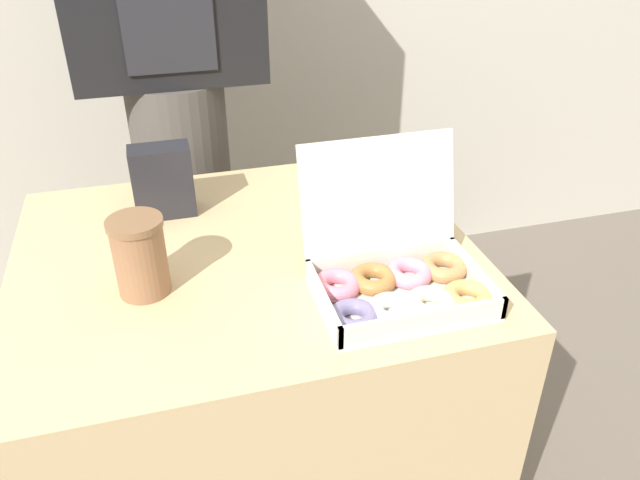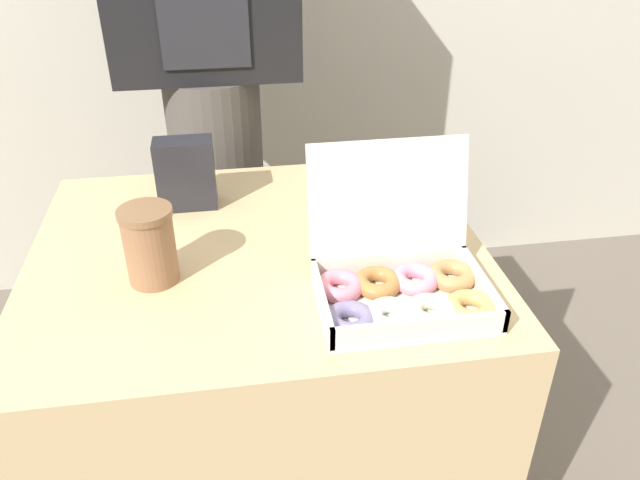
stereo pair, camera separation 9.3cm
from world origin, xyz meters
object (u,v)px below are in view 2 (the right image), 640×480
(donut_box, at_px, (401,283))
(coffee_cup, at_px, (150,245))
(person_customer, at_px, (208,57))
(napkin_holder, at_px, (186,174))

(donut_box, height_order, coffee_cup, donut_box)
(person_customer, bearing_deg, napkin_holder, -98.90)
(coffee_cup, relative_size, napkin_holder, 0.94)
(napkin_holder, xyz_separation_m, person_customer, (0.06, 0.37, 0.13))
(person_customer, bearing_deg, coffee_cup, -99.88)
(donut_box, relative_size, person_customer, 0.18)
(donut_box, height_order, person_customer, person_customer)
(donut_box, bearing_deg, coffee_cup, 162.86)
(napkin_holder, bearing_deg, coffee_cup, -101.25)
(coffee_cup, xyz_separation_m, napkin_holder, (0.05, 0.26, 0.00))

